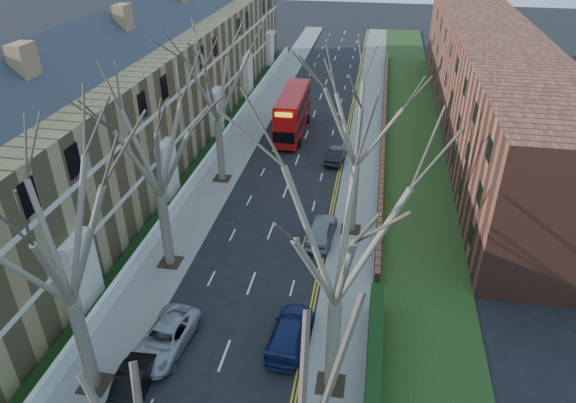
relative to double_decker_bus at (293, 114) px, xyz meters
The scene contains 17 objects.
pavement_left 4.96m from the double_decker_bus, behind, with size 3.00×102.00×0.12m, color slate.
pavement_right 7.74m from the double_decker_bus, ahead, with size 3.00×102.00×0.12m, color slate.
terrace_left 15.01m from the double_decker_bus, 146.43° to the right, with size 9.70×78.00×13.60m.
flats_right 19.55m from the double_decker_bus, 11.70° to the left, with size 13.97×54.00×10.00m.
front_wall_left 10.28m from the double_decker_bus, 127.41° to the right, with size 0.30×78.00×1.00m.
grass_verge_right 12.13m from the double_decker_bus, ahead, with size 6.00×102.00×0.06m.
tree_left_mid 34.18m from the double_decker_bus, 97.29° to the right, with size 10.50×10.50×14.71m.
tree_left_far 24.53m from the double_decker_bus, 100.38° to the right, with size 10.15×10.15×14.22m.
tree_left_dist 14.02m from the double_decker_bus, 110.89° to the right, with size 10.50×10.50×14.71m.
tree_right_mid 32.76m from the double_decker_bus, 77.01° to the right, with size 10.50×10.50×14.71m.
tree_right_far 19.86m from the double_decker_bus, 67.23° to the right, with size 10.15×10.15×14.22m.
double_decker_bus is the anchor object (origin of this frame).
car_left_mid 33.50m from the double_decker_bus, 93.72° to the right, with size 1.40×4.00×1.32m, color black.
car_left_far 30.15m from the double_decker_bus, 93.25° to the right, with size 2.27×4.92×1.37m, color #9C9CA1.
car_right_near 28.90m from the double_decker_bus, 80.59° to the right, with size 1.97×4.84×1.40m, color #16224F.
car_right_mid 19.29m from the double_decker_bus, 74.41° to the right, with size 1.82×4.53×1.54m, color gray.
car_right_far 7.76m from the double_decker_bus, 48.91° to the right, with size 1.39×3.99×1.31m, color black.
Camera 1 is at (6.66, -9.26, 20.64)m, focal length 32.00 mm.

